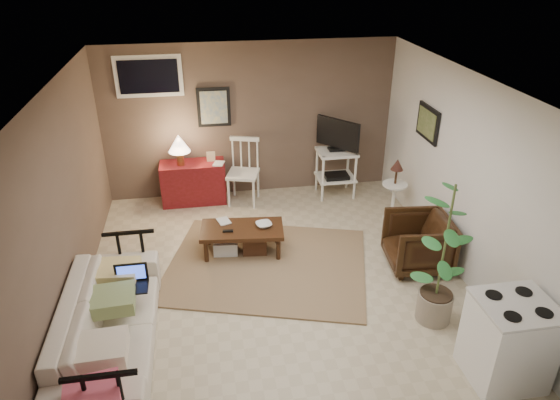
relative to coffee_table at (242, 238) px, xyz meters
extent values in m
plane|color=#C1B293|center=(0.35, -0.65, -0.22)|extent=(5.00, 5.00, 0.00)
cube|color=black|center=(-0.20, 1.82, 1.23)|extent=(0.50, 0.03, 0.60)
cube|color=black|center=(2.57, 0.40, 1.30)|extent=(0.03, 0.60, 0.45)
cube|color=white|center=(-1.10, 1.82, 1.73)|extent=(0.96, 0.03, 0.60)
cube|color=#876C4E|center=(0.28, -0.34, -0.21)|extent=(2.92, 2.59, 0.02)
cube|color=#3C1B10|center=(0.01, 0.00, 0.13)|extent=(1.11, 0.66, 0.05)
cylinder|color=#3C1B10|center=(-0.47, -0.15, -0.06)|extent=(0.06, 0.06, 0.34)
cylinder|color=#3C1B10|center=(0.44, -0.25, -0.06)|extent=(0.06, 0.06, 0.34)
cylinder|color=#3C1B10|center=(-0.43, 0.25, -0.06)|extent=(0.06, 0.06, 0.34)
cylinder|color=#3C1B10|center=(0.49, 0.15, -0.06)|extent=(0.06, 0.06, 0.34)
cube|color=black|center=(-0.18, -0.07, 0.17)|extent=(0.14, 0.06, 0.02)
cube|color=#4C2E1B|center=(0.17, -0.02, -0.10)|extent=(0.34, 0.30, 0.23)
cube|color=silver|center=(-0.21, 0.02, -0.12)|extent=(0.34, 0.30, 0.19)
imported|color=beige|center=(-1.45, -1.54, 0.20)|extent=(0.64, 2.19, 0.86)
cube|color=black|center=(-1.24, -1.22, 0.27)|extent=(0.34, 0.23, 0.02)
cube|color=black|center=(-1.24, -1.10, 0.39)|extent=(0.34, 0.02, 0.21)
cube|color=blue|center=(-1.24, -1.11, 0.39)|extent=(0.28, 0.00, 0.17)
cube|color=maroon|center=(-0.60, 1.60, 0.10)|extent=(0.98, 0.44, 0.66)
cylinder|color=olive|center=(-0.76, 1.56, 0.54)|extent=(0.11, 0.11, 0.22)
cone|color=#FDD5B6|center=(-0.76, 1.56, 0.78)|extent=(0.33, 0.33, 0.26)
cube|color=tan|center=(-0.30, 1.63, 0.51)|extent=(0.13, 0.02, 0.16)
cube|color=white|center=(0.17, 1.46, 0.25)|extent=(0.57, 0.57, 0.04)
cylinder|color=white|center=(-0.08, 1.33, 0.00)|extent=(0.04, 0.04, 0.46)
cylinder|color=white|center=(0.30, 1.22, 0.00)|extent=(0.04, 0.04, 0.46)
cylinder|color=white|center=(0.04, 1.71, 0.00)|extent=(0.04, 0.04, 0.46)
cylinder|color=white|center=(0.41, 1.59, 0.00)|extent=(0.04, 0.04, 0.46)
cube|color=white|center=(0.23, 1.66, 0.75)|extent=(0.45, 0.17, 0.07)
cube|color=white|center=(1.65, 1.48, 0.51)|extent=(0.60, 0.49, 0.04)
cube|color=white|center=(1.65, 1.48, 0.08)|extent=(0.60, 0.49, 0.03)
cylinder|color=white|center=(1.39, 1.28, 0.16)|extent=(0.04, 0.04, 0.76)
cylinder|color=white|center=(1.91, 1.28, 0.16)|extent=(0.04, 0.04, 0.76)
cylinder|color=white|center=(1.39, 1.69, 0.16)|extent=(0.04, 0.04, 0.76)
cylinder|color=white|center=(1.91, 1.69, 0.16)|extent=(0.04, 0.04, 0.76)
cube|color=black|center=(1.65, 1.48, 0.57)|extent=(0.27, 0.15, 0.03)
cube|color=black|center=(1.65, 1.48, 0.82)|extent=(0.53, 0.61, 0.46)
cube|color=#F79160|center=(1.65, 1.48, 0.82)|extent=(0.43, 0.50, 0.37)
cube|color=black|center=(1.65, 1.43, 0.10)|extent=(0.38, 0.27, 0.11)
cylinder|color=white|center=(2.28, 0.56, -0.21)|extent=(0.25, 0.25, 0.03)
cylinder|color=white|center=(2.28, 0.56, 0.06)|extent=(0.05, 0.05, 0.53)
cylinder|color=white|center=(2.28, 0.56, 0.34)|extent=(0.36, 0.36, 0.03)
cylinder|color=black|center=(2.28, 0.56, 0.47)|extent=(0.03, 0.03, 0.23)
cone|color=#3D1F19|center=(2.28, 0.56, 0.65)|extent=(0.18, 0.18, 0.16)
imported|color=black|center=(2.14, -0.65, 0.15)|extent=(0.75, 0.79, 0.75)
cylinder|color=gray|center=(1.92, -1.64, -0.06)|extent=(0.37, 0.37, 0.33)
cylinder|color=#4C602D|center=(1.92, -1.64, 0.75)|extent=(0.02, 0.02, 1.29)
cube|color=white|center=(2.20, -2.50, 0.19)|extent=(0.64, 0.60, 0.83)
cube|color=silver|center=(2.20, -2.50, 0.61)|extent=(0.66, 0.61, 0.03)
cylinder|color=black|center=(2.06, -2.65, 0.63)|extent=(0.15, 0.15, 0.01)
cylinder|color=black|center=(2.35, -2.65, 0.63)|extent=(0.15, 0.15, 0.01)
cylinder|color=black|center=(2.06, -2.35, 0.63)|extent=(0.15, 0.15, 0.01)
cylinder|color=black|center=(2.35, -2.35, 0.63)|extent=(0.15, 0.15, 0.01)
imported|color=#3C1B10|center=(0.29, -0.01, 0.26)|extent=(0.21, 0.09, 0.20)
imported|color=#3C1B10|center=(-0.29, 0.18, 0.26)|extent=(0.15, 0.06, 0.21)
imported|color=#3C1B10|center=(-0.27, 1.51, 0.54)|extent=(0.15, 0.06, 0.21)
camera|label=1|loc=(-0.41, -5.56, 3.43)|focal=32.00mm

